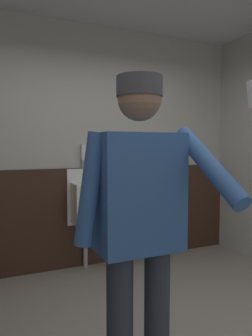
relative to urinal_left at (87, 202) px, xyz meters
name	(u,v)px	position (x,y,z in m)	size (l,w,h in m)	color
wall_back	(88,147)	(0.08, 0.22, 0.63)	(4.45, 0.12, 2.81)	#B2B2AD
wainscot_band_back	(90,216)	(0.08, 0.14, -0.20)	(3.85, 0.03, 1.16)	#382319
urinal_left	(87,202)	(0.00, 0.00, 0.00)	(0.40, 0.34, 1.24)	white
urinal_middle	(146,198)	(0.75, 0.00, 0.00)	(0.40, 0.34, 1.24)	white
privacy_divider_panel	(120,186)	(0.38, -0.07, 0.17)	(0.04, 0.40, 0.90)	#4C4C51
person	(140,216)	(-0.30, -1.94, 0.27)	(0.66, 0.60, 1.76)	#2D3342
soap_dispenser	(85,152)	(0.02, 0.12, 0.56)	(0.10, 0.07, 0.18)	silver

